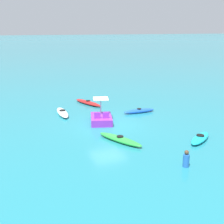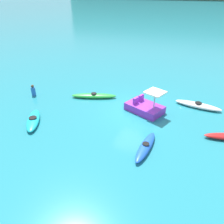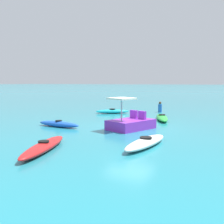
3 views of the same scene
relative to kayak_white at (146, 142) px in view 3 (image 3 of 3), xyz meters
The scene contains 8 objects.
ground_plane 4.47m from the kayak_white, 147.80° to the right, with size 600.00×600.00×0.00m, color teal.
kayak_white is the anchor object (origin of this frame).
kayak_cyan 11.09m from the kayak_white, 145.10° to the right, with size 2.08×2.57×0.37m.
kayak_red 3.80m from the kayak_white, 51.49° to the right, with size 3.54×1.74×0.37m.
kayak_green 7.54m from the kayak_white, 166.83° to the right, with size 3.38×1.94×0.37m.
kayak_blue 6.21m from the kayak_white, 108.60° to the right, with size 0.62×2.73×0.37m.
pedal_boat_purple 3.84m from the kayak_white, 146.91° to the right, with size 2.75×2.19×1.68m.
person_near_shore 12.24m from the kayak_white, 164.30° to the right, with size 0.42×0.42×0.88m.
Camera 3 is at (13.24, 6.01, 2.45)m, focal length 42.89 mm.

